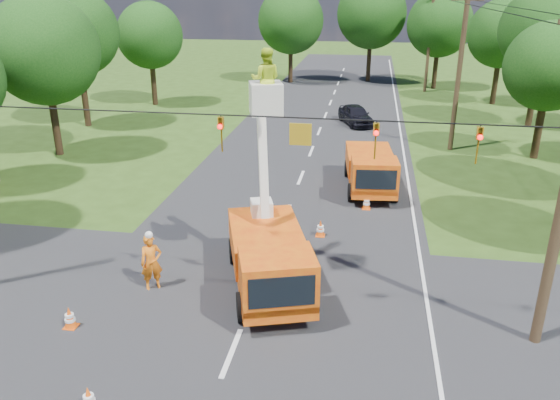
% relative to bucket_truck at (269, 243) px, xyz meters
% --- Properties ---
extents(ground, '(140.00, 140.00, 0.00)m').
position_rel_bucket_truck_xyz_m(ground, '(-0.40, 16.33, -1.69)').
color(ground, '#2B4414').
rests_on(ground, ground).
extents(road_main, '(12.00, 100.00, 0.06)m').
position_rel_bucket_truck_xyz_m(road_main, '(-0.40, 16.33, -1.69)').
color(road_main, black).
rests_on(road_main, ground).
extents(road_cross, '(56.00, 10.00, 0.07)m').
position_rel_bucket_truck_xyz_m(road_cross, '(-0.40, -1.67, -1.69)').
color(road_cross, black).
rests_on(road_cross, ground).
extents(edge_line, '(0.12, 90.00, 0.02)m').
position_rel_bucket_truck_xyz_m(edge_line, '(5.20, 16.33, -1.69)').
color(edge_line, silver).
rests_on(edge_line, ground).
extents(bucket_truck, '(3.94, 6.41, 7.87)m').
position_rel_bucket_truck_xyz_m(bucket_truck, '(0.00, 0.00, 0.00)').
color(bucket_truck, orange).
rests_on(bucket_truck, ground).
extents(second_truck, '(2.73, 5.90, 2.14)m').
position_rel_bucket_truck_xyz_m(second_truck, '(3.22, 10.15, -0.58)').
color(second_truck, orange).
rests_on(second_truck, ground).
extents(ground_worker, '(0.86, 0.78, 1.98)m').
position_rel_bucket_truck_xyz_m(ground_worker, '(-3.86, -0.66, -0.70)').
color(ground_worker, orange).
rests_on(ground_worker, ground).
extents(distant_car, '(3.09, 4.54, 1.43)m').
position_rel_bucket_truck_xyz_m(distant_car, '(2.01, 23.90, -0.98)').
color(distant_car, black).
rests_on(distant_car, ground).
extents(traffic_cone_0, '(0.38, 0.38, 0.71)m').
position_rel_bucket_truck_xyz_m(traffic_cone_0, '(-3.22, -6.36, -1.33)').
color(traffic_cone_0, '#F5550C').
rests_on(traffic_cone_0, ground).
extents(traffic_cone_2, '(0.38, 0.38, 0.71)m').
position_rel_bucket_truck_xyz_m(traffic_cone_2, '(1.31, 4.35, -1.33)').
color(traffic_cone_2, '#F5550C').
rests_on(traffic_cone_2, ground).
extents(traffic_cone_3, '(0.38, 0.38, 0.71)m').
position_rel_bucket_truck_xyz_m(traffic_cone_3, '(3.11, 7.57, -1.33)').
color(traffic_cone_3, '#F5550C').
rests_on(traffic_cone_3, ground).
extents(traffic_cone_4, '(0.38, 0.38, 0.71)m').
position_rel_bucket_truck_xyz_m(traffic_cone_4, '(-5.45, -3.25, -1.33)').
color(traffic_cone_4, '#F5550C').
rests_on(traffic_cone_4, ground).
extents(traffic_cone_7, '(0.38, 0.38, 0.71)m').
position_rel_bucket_truck_xyz_m(traffic_cone_7, '(2.68, 13.78, -1.33)').
color(traffic_cone_7, '#F5550C').
rests_on(traffic_cone_7, ground).
extents(pole_right_mid, '(1.80, 0.30, 10.00)m').
position_rel_bucket_truck_xyz_m(pole_right_mid, '(8.10, 18.33, 3.41)').
color(pole_right_mid, '#4C3823').
rests_on(pole_right_mid, ground).
extents(pole_right_far, '(1.80, 0.30, 10.00)m').
position_rel_bucket_truck_xyz_m(pole_right_far, '(8.10, 38.33, 3.41)').
color(pole_right_far, '#4C3823').
rests_on(pole_right_far, ground).
extents(signal_span, '(18.00, 0.29, 1.07)m').
position_rel_bucket_truck_xyz_m(signal_span, '(1.83, -1.67, 4.19)').
color(signal_span, black).
rests_on(signal_span, ground).
extents(tree_left_d, '(6.20, 6.20, 9.24)m').
position_rel_bucket_truck_xyz_m(tree_left_d, '(-15.40, 13.33, 4.43)').
color(tree_left_d, '#382616').
rests_on(tree_left_d, ground).
extents(tree_left_e, '(5.80, 5.80, 9.41)m').
position_rel_bucket_truck_xyz_m(tree_left_e, '(-17.20, 20.33, 4.80)').
color(tree_left_e, '#382616').
rests_on(tree_left_e, ground).
extents(tree_left_f, '(5.40, 5.40, 8.40)m').
position_rel_bucket_truck_xyz_m(tree_left_f, '(-15.20, 28.33, 3.99)').
color(tree_left_f, '#382616').
rests_on(tree_left_f, ground).
extents(tree_right_c, '(5.00, 5.00, 7.83)m').
position_rel_bucket_truck_xyz_m(tree_right_c, '(12.80, 17.33, 3.62)').
color(tree_right_c, '#382616').
rests_on(tree_right_c, ground).
extents(tree_right_d, '(6.00, 6.00, 9.70)m').
position_rel_bucket_truck_xyz_m(tree_right_d, '(14.40, 25.33, 4.98)').
color(tree_right_d, '#382616').
rests_on(tree_right_d, ground).
extents(tree_right_e, '(5.60, 5.60, 8.63)m').
position_rel_bucket_truck_xyz_m(tree_right_e, '(13.40, 33.33, 4.12)').
color(tree_right_e, '#382616').
rests_on(tree_right_e, ground).
extents(tree_far_a, '(6.60, 6.60, 9.50)m').
position_rel_bucket_truck_xyz_m(tree_far_a, '(-5.40, 41.33, 4.49)').
color(tree_far_a, '#382616').
rests_on(tree_far_a, ground).
extents(tree_far_b, '(7.00, 7.00, 10.32)m').
position_rel_bucket_truck_xyz_m(tree_far_b, '(2.60, 43.33, 5.11)').
color(tree_far_b, '#382616').
rests_on(tree_far_b, ground).
extents(tree_far_c, '(6.20, 6.20, 9.18)m').
position_rel_bucket_truck_xyz_m(tree_far_c, '(9.10, 40.33, 4.37)').
color(tree_far_c, '#382616').
rests_on(tree_far_c, ground).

